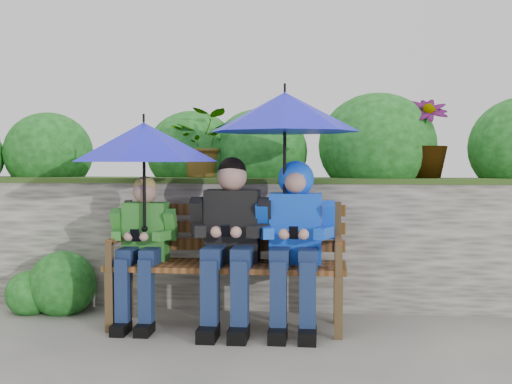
# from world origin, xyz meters

# --- Properties ---
(ground) EXTENTS (60.00, 60.00, 0.00)m
(ground) POSITION_xyz_m (0.00, 0.00, 0.00)
(ground) COLOR #5B5B5A
(ground) RESTS_ON ground
(garden_backdrop) EXTENTS (8.00, 2.86, 1.90)m
(garden_backdrop) POSITION_xyz_m (-0.12, 1.60, 0.62)
(garden_backdrop) COLOR #5E5953
(garden_backdrop) RESTS_ON ground
(park_bench) EXTENTS (1.66, 0.49, 0.87)m
(park_bench) POSITION_xyz_m (-0.20, 0.13, 0.50)
(park_bench) COLOR #493720
(park_bench) RESTS_ON ground
(boy_left) EXTENTS (0.46, 0.53, 1.06)m
(boy_left) POSITION_xyz_m (-0.80, 0.05, 0.60)
(boy_left) COLOR #2F8420
(boy_left) RESTS_ON ground
(boy_middle) EXTENTS (0.57, 0.66, 1.19)m
(boy_middle) POSITION_xyz_m (-0.17, 0.04, 0.65)
(boy_middle) COLOR black
(boy_middle) RESTS_ON ground
(boy_right) EXTENTS (0.54, 0.66, 1.17)m
(boy_right) POSITION_xyz_m (0.28, 0.06, 0.69)
(boy_right) COLOR #0033DC
(boy_right) RESTS_ON ground
(umbrella_left) EXTENTS (1.04, 1.04, 0.83)m
(umbrella_left) POSITION_xyz_m (-0.78, 0.02, 1.30)
(umbrella_left) COLOR #1416D8
(umbrella_left) RESTS_ON ground
(umbrella_right) EXTENTS (1.04, 1.04, 1.01)m
(umbrella_right) POSITION_xyz_m (0.20, 0.08, 1.50)
(umbrella_right) COLOR #1416D8
(umbrella_right) RESTS_ON ground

